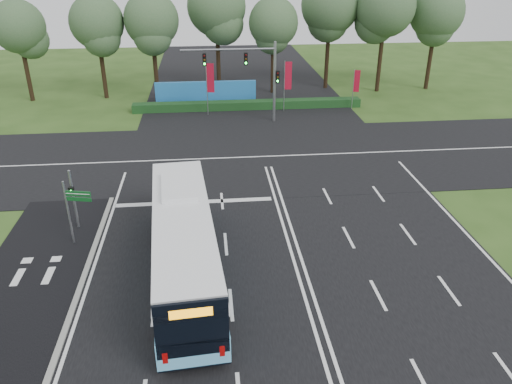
% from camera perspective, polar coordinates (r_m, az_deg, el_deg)
% --- Properties ---
extents(ground, '(120.00, 120.00, 0.00)m').
position_cam_1_polar(ground, '(26.69, 3.65, -5.64)').
color(ground, '#2C4A18').
rests_on(ground, ground).
extents(road_main, '(20.00, 120.00, 0.04)m').
position_cam_1_polar(road_main, '(26.68, 3.65, -5.61)').
color(road_main, black).
rests_on(road_main, ground).
extents(road_cross, '(120.00, 14.00, 0.05)m').
position_cam_1_polar(road_cross, '(37.32, 0.74, 4.05)').
color(road_cross, black).
rests_on(road_cross, ground).
extents(bike_path, '(5.00, 18.00, 0.06)m').
position_cam_1_polar(bike_path, '(25.36, -24.72, -10.12)').
color(bike_path, black).
rests_on(bike_path, ground).
extents(kerb_strip, '(0.25, 18.00, 0.12)m').
position_cam_1_polar(kerb_strip, '(24.64, -19.39, -10.11)').
color(kerb_strip, gray).
rests_on(kerb_strip, ground).
extents(city_bus, '(3.62, 12.85, 3.64)m').
position_cam_1_polar(city_bus, '(23.20, -8.25, -5.88)').
color(city_bus, '#65BCEB').
rests_on(city_bus, ground).
extents(pedestrian_signal, '(0.30, 0.42, 3.47)m').
position_cam_1_polar(pedestrian_signal, '(28.70, -20.15, -0.60)').
color(pedestrian_signal, gray).
rests_on(pedestrian_signal, ground).
extents(street_sign, '(1.37, 0.38, 3.59)m').
position_cam_1_polar(street_sign, '(26.96, -20.17, -1.41)').
color(street_sign, gray).
rests_on(street_sign, ground).
extents(banner_flag_left, '(0.72, 0.18, 4.91)m').
position_cam_1_polar(banner_flag_left, '(46.50, -5.35, 12.48)').
color(banner_flag_left, gray).
rests_on(banner_flag_left, ground).
extents(banner_flag_mid, '(0.71, 0.07, 4.80)m').
position_cam_1_polar(banner_flag_mid, '(47.61, 3.57, 12.78)').
color(banner_flag_mid, gray).
rests_on(banner_flag_mid, ground).
extents(banner_flag_right, '(0.55, 0.22, 3.87)m').
position_cam_1_polar(banner_flag_right, '(49.27, 11.36, 12.10)').
color(banner_flag_right, gray).
rests_on(banner_flag_right, ground).
extents(traffic_light_gantry, '(8.41, 0.28, 7.00)m').
position_cam_1_polar(traffic_light_gantry, '(44.08, -0.22, 13.81)').
color(traffic_light_gantry, gray).
rests_on(traffic_light_gantry, ground).
extents(hedge, '(22.00, 1.20, 0.80)m').
position_cam_1_polar(hedge, '(48.97, -0.92, 9.91)').
color(hedge, '#153A19').
rests_on(hedge, ground).
extents(blue_hoarding, '(10.00, 0.30, 2.20)m').
position_cam_1_polar(blue_hoarding, '(51.04, -5.74, 11.27)').
color(blue_hoarding, '#2373BE').
rests_on(blue_hoarding, ground).
extents(eucalyptus_row, '(47.48, 8.31, 11.82)m').
position_cam_1_polar(eucalyptus_row, '(53.70, 0.41, 19.72)').
color(eucalyptus_row, black).
rests_on(eucalyptus_row, ground).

